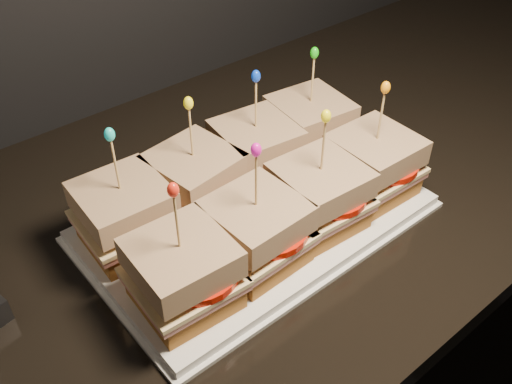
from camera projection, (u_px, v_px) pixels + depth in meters
cabinet at (285, 354)px, 1.18m from camera, size 2.60×0.64×0.91m
granite_slab at (294, 175)px, 0.88m from camera, size 2.64×0.68×0.03m
platter at (256, 218)px, 0.76m from camera, size 0.43×0.27×0.02m
platter_rim at (256, 222)px, 0.77m from camera, size 0.45×0.28×0.01m
sandwich_0_bread_bot at (129, 233)px, 0.71m from camera, size 0.10×0.10×0.03m
sandwich_0_ham at (127, 222)px, 0.70m from camera, size 0.11×0.11×0.01m
sandwich_0_cheese at (126, 218)px, 0.69m from camera, size 0.12×0.11×0.01m
sandwich_0_tomato at (136, 212)px, 0.69m from camera, size 0.10×0.10×0.01m
sandwich_0_bread_top at (122, 199)px, 0.68m from camera, size 0.11×0.11×0.03m
sandwich_0_pick at (116, 168)px, 0.65m from camera, size 0.00×0.00×0.09m
sandwich_0_frill at (110, 134)px, 0.62m from camera, size 0.01×0.01×0.02m
sandwich_1_bread_bot at (197, 198)px, 0.76m from camera, size 0.11×0.11×0.03m
sandwich_1_ham at (196, 188)px, 0.75m from camera, size 0.12×0.12×0.01m
sandwich_1_cheese at (195, 184)px, 0.75m from camera, size 0.12×0.12×0.01m
sandwich_1_tomato at (205, 178)px, 0.74m from camera, size 0.10×0.10×0.01m
sandwich_1_bread_top at (194, 166)px, 0.73m from camera, size 0.11×0.11×0.03m
sandwich_1_pick at (191, 135)px, 0.70m from camera, size 0.00×0.00×0.09m
sandwich_1_frill at (188, 103)px, 0.67m from camera, size 0.01×0.01×0.02m
sandwich_2_bread_bot at (256, 169)px, 0.81m from camera, size 0.11×0.11×0.03m
sandwich_2_ham at (256, 159)px, 0.80m from camera, size 0.12×0.12×0.01m
sandwich_2_cheese at (256, 154)px, 0.80m from camera, size 0.12×0.12×0.01m
sandwich_2_tomato at (265, 149)px, 0.79m from camera, size 0.10×0.10×0.01m
sandwich_2_bread_top at (256, 137)px, 0.78m from camera, size 0.11×0.11×0.03m
sandwich_2_pick at (256, 107)px, 0.75m from camera, size 0.00×0.00×0.09m
sandwich_2_frill at (256, 76)px, 0.72m from camera, size 0.01×0.01×0.02m
sandwich_3_bread_bot at (308, 142)px, 0.86m from camera, size 0.11×0.11×0.03m
sandwich_3_ham at (309, 132)px, 0.85m from camera, size 0.12×0.12×0.01m
sandwich_3_cheese at (309, 129)px, 0.85m from camera, size 0.12×0.12×0.01m
sandwich_3_tomato at (318, 123)px, 0.85m from camera, size 0.10×0.10×0.01m
sandwich_3_bread_top at (310, 112)px, 0.83m from camera, size 0.11×0.11×0.03m
sandwich_3_pick at (312, 83)px, 0.80m from camera, size 0.00×0.00×0.09m
sandwich_3_frill at (315, 53)px, 0.77m from camera, size 0.01×0.01×0.02m
sandwich_4_bread_bot at (185, 291)px, 0.64m from camera, size 0.10×0.10×0.03m
sandwich_4_ham at (184, 281)px, 0.62m from camera, size 0.12×0.11×0.01m
sandwich_4_cheese at (183, 276)px, 0.62m from camera, size 0.12×0.11×0.01m
sandwich_4_tomato at (195, 270)px, 0.62m from camera, size 0.10×0.10×0.01m
sandwich_4_bread_top at (181, 258)px, 0.60m from camera, size 0.11×0.11×0.03m
sandwich_4_pick at (177, 225)px, 0.57m from camera, size 0.00×0.00×0.09m
sandwich_4_frill at (173, 190)px, 0.54m from camera, size 0.01×0.01×0.02m
sandwich_5_bread_bot at (256, 249)px, 0.69m from camera, size 0.10×0.10×0.03m
sandwich_5_ham at (256, 239)px, 0.68m from camera, size 0.11×0.11×0.01m
sandwich_5_cheese at (256, 234)px, 0.67m from camera, size 0.11×0.11×0.01m
sandwich_5_tomato at (267, 228)px, 0.67m from camera, size 0.10×0.10×0.01m
sandwich_5_bread_top at (256, 216)px, 0.65m from camera, size 0.10×0.10×0.03m
sandwich_5_pick at (256, 184)px, 0.62m from camera, size 0.00×0.00×0.09m
sandwich_5_frill at (256, 150)px, 0.59m from camera, size 0.01×0.01×0.02m
sandwich_6_bread_bot at (317, 213)px, 0.74m from camera, size 0.11×0.11×0.03m
sandwich_6_ham at (318, 202)px, 0.73m from camera, size 0.12×0.11×0.01m
sandwich_6_cheese at (319, 198)px, 0.72m from camera, size 0.12×0.11×0.01m
sandwich_6_tomato at (329, 192)px, 0.72m from camera, size 0.10×0.10×0.01m
sandwich_6_bread_top at (320, 180)px, 0.70m from camera, size 0.11×0.11×0.03m
sandwich_6_pick at (323, 149)px, 0.67m from camera, size 0.00×0.00×0.09m
sandwich_6_frill at (326, 116)px, 0.65m from camera, size 0.01×0.01×0.02m
sandwich_7_bread_bot at (370, 181)px, 0.79m from camera, size 0.10×0.10×0.03m
sandwich_7_ham at (372, 171)px, 0.78m from camera, size 0.11×0.11×0.01m
sandwich_7_cheese at (373, 167)px, 0.77m from camera, size 0.12×0.11×0.01m
sandwich_7_tomato at (383, 161)px, 0.77m from camera, size 0.10×0.10×0.01m
sandwich_7_bread_top at (376, 149)px, 0.76m from camera, size 0.10×0.10×0.03m
sandwich_7_pick at (381, 119)px, 0.73m from camera, size 0.00×0.00×0.09m
sandwich_7_frill at (386, 87)px, 0.70m from camera, size 0.01×0.01×0.02m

